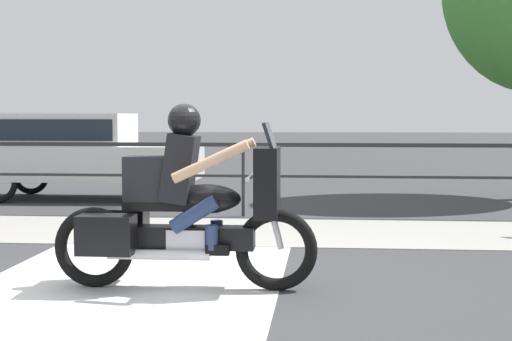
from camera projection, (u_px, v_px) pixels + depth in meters
The scene contains 6 objects.
ground_plane at pixel (185, 289), 6.94m from camera, with size 120.00×120.00×0.00m, color #38383A.
sidewalk_band at pixel (231, 231), 10.32m from camera, with size 44.00×2.40×0.01m, color #99968E.
crosswalk_band at pixel (120, 292), 6.79m from camera, with size 2.75×6.00×0.01m, color silver.
fence_railing at pixel (243, 158), 11.78m from camera, with size 36.00×0.05×1.12m.
motorcycle at pixel (183, 209), 6.89m from camera, with size 2.35×0.76×1.64m.
parked_car at pixel (78, 150), 14.20m from camera, with size 4.18×1.67×1.56m.
Camera 1 is at (1.24, -6.77, 1.55)m, focal length 55.00 mm.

